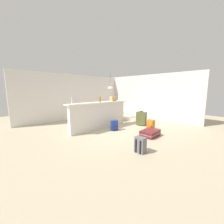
{
  "coord_description": "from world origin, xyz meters",
  "views": [
    {
      "loc": [
        -4.23,
        -4.29,
        1.65
      ],
      "look_at": [
        0.01,
        0.13,
        0.68
      ],
      "focal_mm": 22.65,
      "sensor_mm": 36.0,
      "label": 1
    }
  ],
  "objects": [
    {
      "name": "dining_chair_near_partition",
      "position": [
        1.07,
        0.83,
        0.52
      ],
      "size": [
        0.46,
        0.46,
        0.93
      ],
      "color": "black",
      "rests_on": "ground_plane"
    },
    {
      "name": "bottle_clear",
      "position": [
        -1.8,
        0.26,
        1.26
      ],
      "size": [
        0.06,
        0.06,
        0.23
      ],
      "primitive_type": "cylinder",
      "color": "silver",
      "rests_on": "bar_countertop"
    },
    {
      "name": "pendant_lamp",
      "position": [
        1.19,
        1.5,
        1.79
      ],
      "size": [
        0.34,
        0.34,
        0.83
      ],
      "color": "black"
    },
    {
      "name": "partition_half_wall",
      "position": [
        -0.55,
        0.31,
        0.55
      ],
      "size": [
        2.8,
        0.2,
        1.09
      ],
      "primitive_type": "cube",
      "color": "silver",
      "rests_on": "ground_plane"
    },
    {
      "name": "suitcase_upright_olive",
      "position": [
        1.21,
        -0.59,
        0.33
      ],
      "size": [
        0.32,
        0.48,
        0.67
      ],
      "color": "#51562D",
      "rests_on": "ground_plane"
    },
    {
      "name": "backpack_grey",
      "position": [
        -1.23,
        -2.26,
        0.2
      ],
      "size": [
        0.25,
        0.28,
        0.42
      ],
      "color": "slate",
      "rests_on": "ground_plane"
    },
    {
      "name": "bottle_amber",
      "position": [
        -0.58,
        0.22,
        1.26
      ],
      "size": [
        0.07,
        0.07,
        0.23
      ],
      "primitive_type": "cylinder",
      "color": "#9E661E",
      "rests_on": "bar_countertop"
    },
    {
      "name": "wall_back",
      "position": [
        0.0,
        3.05,
        1.25
      ],
      "size": [
        6.6,
        0.1,
        2.5
      ],
      "primitive_type": "cube",
      "color": "silver",
      "rests_on": "ground_plane"
    },
    {
      "name": "dining_table",
      "position": [
        1.09,
        1.43,
        0.65
      ],
      "size": [
        1.1,
        0.8,
        0.74
      ],
      "color": "brown",
      "rests_on": "ground_plane"
    },
    {
      "name": "grocery_bag",
      "position": [
        0.22,
        0.28,
        1.25
      ],
      "size": [
        0.26,
        0.18,
        0.22
      ],
      "primitive_type": "cube",
      "color": "tan",
      "rests_on": "bar_countertop"
    },
    {
      "name": "bar_countertop",
      "position": [
        -0.55,
        0.31,
        1.12
      ],
      "size": [
        2.96,
        0.4,
        0.05
      ],
      "primitive_type": "cube",
      "color": "white",
      "rests_on": "partition_half_wall"
    },
    {
      "name": "bottle_white",
      "position": [
        0.7,
        0.37,
        1.27
      ],
      "size": [
        0.06,
        0.06,
        0.25
      ],
      "primitive_type": "cylinder",
      "color": "silver",
      "rests_on": "bar_countertop"
    },
    {
      "name": "backpack_orange",
      "position": [
        0.86,
        -1.3,
        0.2
      ],
      "size": [
        0.27,
        0.29,
        0.42
      ],
      "color": "orange",
      "rests_on": "ground_plane"
    },
    {
      "name": "wall_right",
      "position": [
        3.05,
        0.3,
        1.25
      ],
      "size": [
        0.1,
        6.0,
        2.5
      ],
      "primitive_type": "cube",
      "color": "silver",
      "rests_on": "ground_plane"
    },
    {
      "name": "suitcase_flat_maroon",
      "position": [
        0.13,
        -1.73,
        0.11
      ],
      "size": [
        0.84,
        0.52,
        0.22
      ],
      "color": "maroon",
      "rests_on": "ground_plane"
    },
    {
      "name": "backpack_blue",
      "position": [
        -0.27,
        -0.31,
        0.2
      ],
      "size": [
        0.33,
        0.33,
        0.42
      ],
      "color": "#233D93",
      "rests_on": "ground_plane"
    },
    {
      "name": "ground_plane",
      "position": [
        0.0,
        0.0,
        -0.03
      ],
      "size": [
        13.0,
        13.0,
        0.05
      ],
      "primitive_type": "cube",
      "color": "#BCAD8E"
    }
  ]
}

